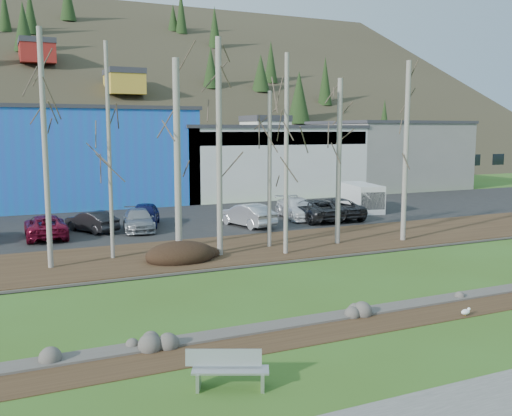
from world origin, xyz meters
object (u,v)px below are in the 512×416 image
seagull (466,312)px  car_8 (334,208)px  bench_intact (228,369)px  car_6 (312,210)px  car_4 (145,215)px  car_1 (91,221)px  car_7 (297,208)px  car_3 (138,220)px  car_5 (247,215)px  van_white (362,198)px  car_2 (46,226)px

seagull → car_8: car_8 is taller
bench_intact → car_6: bearing=79.9°
car_4 → car_8: (12.83, -2.53, -0.00)m
car_1 → car_7: bearing=150.4°
car_3 → car_5: car_5 is taller
car_5 → van_white: van_white is taller
bench_intact → seagull: (9.43, 1.66, -0.31)m
car_2 → van_white: (23.05, 1.52, 0.37)m
car_7 → van_white: bearing=19.2°
car_3 → car_4: size_ratio=1.04×
car_2 → car_4: bearing=-163.5°
car_4 → car_7: car_4 is taller
van_white → car_1: bearing=-166.1°
car_1 → car_5: (9.49, -2.12, 0.10)m
car_1 → car_5: size_ratio=0.87×
bench_intact → van_white: size_ratio=0.39×
seagull → car_6: (5.36, 19.68, 0.71)m
bench_intact → car_4: bearing=105.7°
car_7 → car_6: bearing=-56.8°
car_1 → car_4: bearing=165.3°
car_1 → car_4: 3.58m
bench_intact → car_2: 22.31m
car_6 → car_7: car_6 is taller
car_1 → car_8: 16.42m
car_1 → car_2: 2.88m
van_white → car_3: bearing=-163.6°
car_6 → car_8: (1.77, 0.00, 0.00)m
bench_intact → van_white: bearing=73.6°
seagull → car_3: size_ratio=0.09×
seagull → van_white: van_white is taller
car_2 → car_5: 12.27m
car_1 → van_white: van_white is taller
car_4 → car_5: bearing=-7.5°
car_1 → car_2: car_2 is taller
car_5 → car_7: bearing=-175.5°
seagull → car_8: size_ratio=0.08×
car_1 → car_3: (2.74, -0.70, 0.01)m
bench_intact → car_7: (14.26, 22.49, 0.39)m
car_3 → bench_intact: bearing=-88.0°
car_2 → van_white: 23.11m
car_5 → van_white: size_ratio=0.88×
bench_intact → seagull: size_ratio=4.66×
car_5 → car_7: size_ratio=0.89×
car_1 → car_8: bearing=146.7°
car_8 → car_6: bearing=0.7°
car_2 → car_6: 17.30m
car_4 → car_7: 10.63m
bench_intact → car_6: size_ratio=0.37×
car_4 → car_8: car_4 is taller
car_1 → car_6: bearing=146.0°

